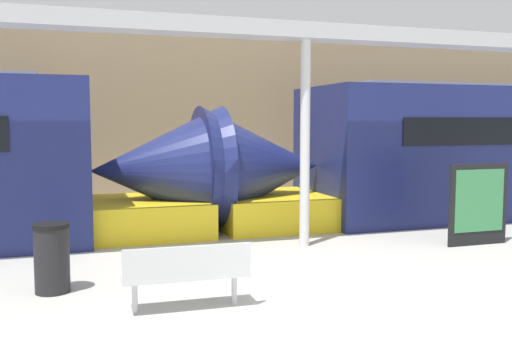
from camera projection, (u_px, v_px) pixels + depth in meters
name	position (u px, v px, depth m)	size (l,w,h in m)	color
ground_plane	(354.00, 323.00, 6.53)	(60.00, 60.00, 0.00)	#B2AFA8
station_wall	(181.00, 115.00, 16.16)	(56.00, 0.20, 5.00)	#9E8460
bench_near	(187.00, 271.00, 6.92)	(1.56, 0.49, 0.82)	silver
trash_bin	(52.00, 258.00, 7.66)	(0.48, 0.48, 0.94)	black
poster_board	(478.00, 204.00, 10.60)	(1.26, 0.07, 1.53)	black
support_column_near	(305.00, 144.00, 10.44)	(0.18, 0.18, 3.77)	silver
canopy_beam	(306.00, 32.00, 10.25)	(28.00, 0.60, 0.28)	#B7B7BC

